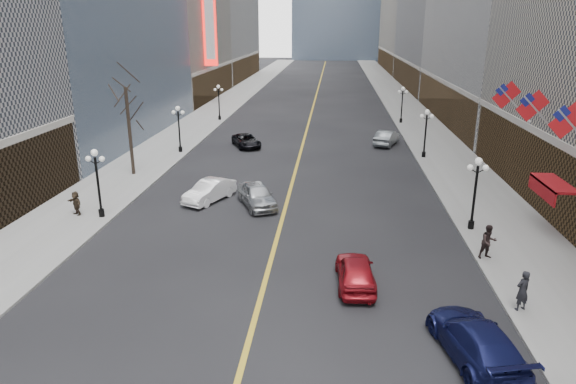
% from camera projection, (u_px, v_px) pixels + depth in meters
% --- Properties ---
extents(sidewalk_east, '(6.00, 230.00, 0.15)m').
position_uv_depth(sidewalk_east, '(414.00, 118.00, 69.35)').
color(sidewalk_east, gray).
rests_on(sidewalk_east, ground).
extents(sidewalk_west, '(6.00, 230.00, 0.15)m').
position_uv_depth(sidewalk_west, '(210.00, 115.00, 71.70)').
color(sidewalk_west, gray).
rests_on(sidewalk_west, ground).
extents(lane_line, '(0.25, 200.00, 0.02)m').
position_uv_depth(lane_line, '(313.00, 106.00, 80.01)').
color(lane_line, gold).
rests_on(lane_line, ground).
extents(streetlamp_east_1, '(1.26, 0.44, 4.52)m').
position_uv_depth(streetlamp_east_1, '(476.00, 186.00, 30.80)').
color(streetlamp_east_1, black).
rests_on(streetlamp_east_1, sidewalk_east).
extents(streetlamp_east_2, '(1.26, 0.44, 4.52)m').
position_uv_depth(streetlamp_east_2, '(426.00, 128.00, 47.83)').
color(streetlamp_east_2, black).
rests_on(streetlamp_east_2, sidewalk_east).
extents(streetlamp_east_3, '(1.26, 0.44, 4.52)m').
position_uv_depth(streetlamp_east_3, '(402.00, 101.00, 64.87)').
color(streetlamp_east_3, black).
rests_on(streetlamp_east_3, sidewalk_east).
extents(streetlamp_west_1, '(1.26, 0.44, 4.52)m').
position_uv_depth(streetlamp_west_1, '(97.00, 176.00, 32.78)').
color(streetlamp_west_1, black).
rests_on(streetlamp_west_1, sidewalk_west).
extents(streetlamp_west_2, '(1.26, 0.44, 4.52)m').
position_uv_depth(streetlamp_west_2, '(179.00, 124.00, 49.81)').
color(streetlamp_west_2, black).
rests_on(streetlamp_west_2, sidewalk_west).
extents(streetlamp_west_3, '(1.26, 0.44, 4.52)m').
position_uv_depth(streetlamp_west_3, '(219.00, 99.00, 66.85)').
color(streetlamp_west_3, black).
rests_on(streetlamp_west_3, sidewalk_west).
extents(flag_3, '(2.87, 0.12, 2.87)m').
position_uv_depth(flag_3, '(571.00, 124.00, 26.29)').
color(flag_3, '#B2B2B7').
rests_on(flag_3, ground).
extents(flag_4, '(2.87, 0.12, 2.87)m').
position_uv_depth(flag_4, '(535.00, 109.00, 31.03)').
color(flag_4, '#B2B2B7').
rests_on(flag_4, ground).
extents(flag_5, '(2.87, 0.12, 2.87)m').
position_uv_depth(flag_5, '(509.00, 97.00, 35.76)').
color(flag_5, '#B2B2B7').
rests_on(flag_5, ground).
extents(awning_c, '(1.40, 4.00, 0.93)m').
position_uv_depth(awning_c, '(551.00, 185.00, 30.38)').
color(awning_c, maroon).
rests_on(awning_c, ground).
extents(theatre_marquee, '(2.00, 0.55, 12.00)m').
position_uv_depth(theatre_marquee, '(210.00, 25.00, 77.61)').
color(theatre_marquee, red).
rests_on(theatre_marquee, ground).
extents(tree_west_far, '(3.60, 3.60, 7.92)m').
position_uv_depth(tree_west_far, '(127.00, 101.00, 41.34)').
color(tree_west_far, '#2D231C').
rests_on(tree_west_far, sidewalk_west).
extents(car_nb_near, '(3.73, 5.18, 1.64)m').
position_uv_depth(car_nb_near, '(257.00, 195.00, 35.75)').
color(car_nb_near, '#999CA0').
rests_on(car_nb_near, ground).
extents(car_nb_mid, '(3.35, 4.84, 1.51)m').
position_uv_depth(car_nb_mid, '(210.00, 191.00, 36.83)').
color(car_nb_mid, white).
rests_on(car_nb_mid, ground).
extents(car_nb_far, '(4.00, 5.29, 1.33)m').
position_uv_depth(car_nb_far, '(246.00, 141.00, 53.08)').
color(car_nb_far, black).
rests_on(car_nb_far, ground).
extents(car_sb_near, '(3.34, 5.82, 1.59)m').
position_uv_depth(car_sb_near, '(476.00, 341.00, 19.35)').
color(car_sb_near, '#121746').
rests_on(car_sb_near, ground).
extents(car_sb_mid, '(2.02, 4.53, 1.51)m').
position_uv_depth(car_sb_mid, '(356.00, 271.00, 24.85)').
color(car_sb_mid, maroon).
rests_on(car_sb_mid, ground).
extents(car_sb_far, '(3.19, 5.06, 1.57)m').
position_uv_depth(car_sb_far, '(387.00, 138.00, 53.90)').
color(car_sb_far, '#575C60').
rests_on(car_sb_far, ground).
extents(ped_ne_corner, '(0.84, 0.75, 1.88)m').
position_uv_depth(ped_ne_corner, '(523.00, 291.00, 22.38)').
color(ped_ne_corner, black).
rests_on(ped_ne_corner, sidewalk_east).
extents(ped_east_walk, '(1.03, 0.75, 1.89)m').
position_uv_depth(ped_east_walk, '(488.00, 242.00, 27.37)').
color(ped_east_walk, black).
rests_on(ped_east_walk, sidewalk_east).
extents(ped_west_far, '(1.47, 1.20, 1.61)m').
position_uv_depth(ped_west_far, '(76.00, 203.00, 33.74)').
color(ped_west_far, '#31271B').
rests_on(ped_west_far, sidewalk_west).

